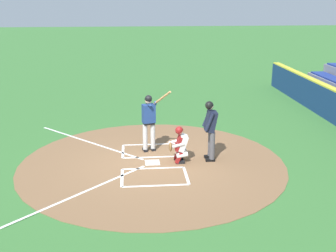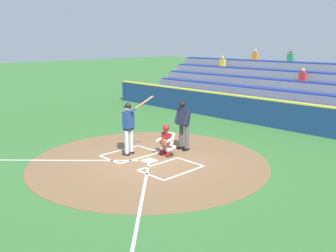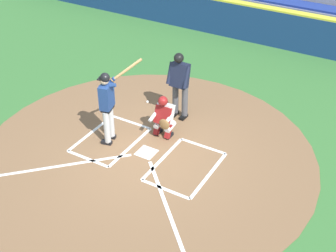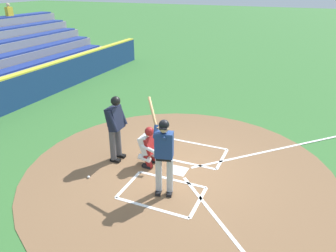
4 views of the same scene
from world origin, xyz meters
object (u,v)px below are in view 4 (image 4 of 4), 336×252
object	(u,v)px
baseball	(89,177)
plate_umpire	(115,124)
batter	(164,152)
catcher	(149,145)

from	to	relation	value
baseball	plate_umpire	bearing A→B (deg)	170.68
plate_umpire	baseball	size ratio (longest dim) A/B	25.20
baseball	batter	bearing A→B (deg)	95.63
batter	baseball	bearing A→B (deg)	-84.37
batter	baseball	size ratio (longest dim) A/B	28.76
batter	catcher	size ratio (longest dim) A/B	1.88
batter	plate_umpire	bearing A→B (deg)	-116.78
catcher	baseball	distance (m)	1.74
batter	baseball	world-z (taller)	batter
catcher	baseball	xyz separation A→B (m)	(1.21, -1.13, -0.55)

